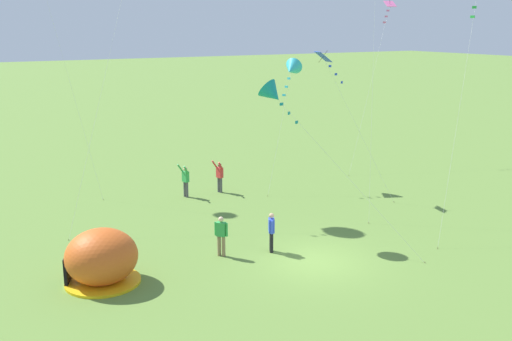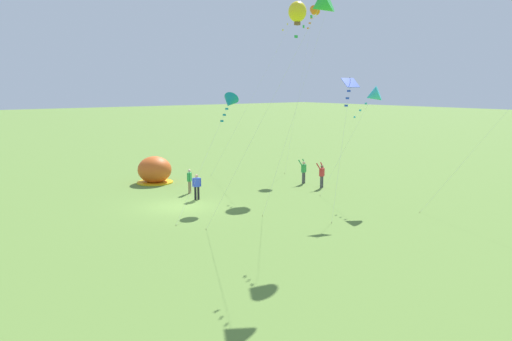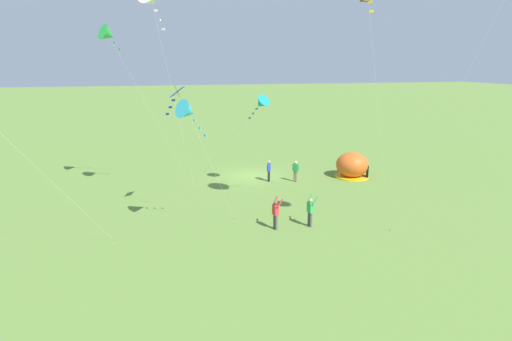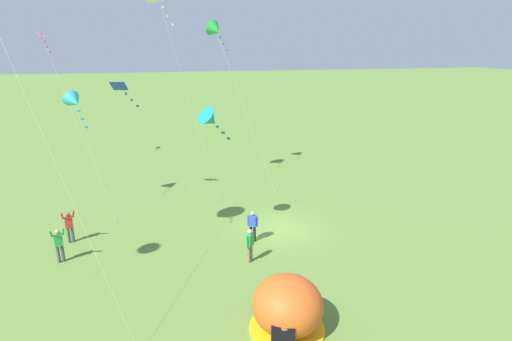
{
  "view_description": "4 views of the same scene",
  "coord_description": "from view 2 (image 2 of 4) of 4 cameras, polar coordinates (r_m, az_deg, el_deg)",
  "views": [
    {
      "loc": [
        -13.45,
        -18.64,
        9.42
      ],
      "look_at": [
        0.62,
        5.89,
        2.52
      ],
      "focal_mm": 42.0,
      "sensor_mm": 36.0,
      "label": 1
    },
    {
      "loc": [
        27.28,
        -14.9,
        7.5
      ],
      "look_at": [
        1.05,
        5.28,
        1.89
      ],
      "focal_mm": 35.0,
      "sensor_mm": 36.0,
      "label": 2
    },
    {
      "loc": [
        7.51,
        31.78,
        9.26
      ],
      "look_at": [
        0.82,
        4.68,
        1.76
      ],
      "focal_mm": 28.0,
      "sensor_mm": 36.0,
      "label": 3
    },
    {
      "loc": [
        -19.81,
        6.44,
        10.05
      ],
      "look_at": [
        3.58,
        0.5,
        2.51
      ],
      "focal_mm": 28.0,
      "sensor_mm": 36.0,
      "label": 4
    }
  ],
  "objects": [
    {
      "name": "person_strolling",
      "position": [
        35.53,
        -7.61,
        -1.07
      ],
      "size": [
        0.43,
        0.46,
        1.72
      ],
      "color": "#8C7251",
      "rests_on": "ground"
    },
    {
      "name": "ground_plane",
      "position": [
        31.97,
        -8.7,
        -4.06
      ],
      "size": [
        300.0,
        300.0,
        0.0
      ],
      "primitive_type": "plane",
      "color": "olive"
    },
    {
      "name": "person_flying_kite",
      "position": [
        37.46,
        7.52,
        -0.47
      ],
      "size": [
        0.57,
        0.69,
        1.89
      ],
      "color": "#4C4C51",
      "rests_on": "ground"
    },
    {
      "name": "kite_blue",
      "position": [
        31.19,
        10.66,
        9.38
      ],
      "size": [
        2.77,
        4.28,
        8.06
      ],
      "color": "silver",
      "rests_on": "ground"
    },
    {
      "name": "kite_yellow",
      "position": [
        41.06,
        4.75,
        17.63
      ],
      "size": [
        6.03,
        5.58,
        14.06
      ],
      "color": "silver",
      "rests_on": "ground"
    },
    {
      "name": "kite_cyan",
      "position": [
        33.58,
        13.19,
        8.34
      ],
      "size": [
        3.5,
        2.65,
        7.54
      ],
      "color": "silver",
      "rests_on": "ground"
    },
    {
      "name": "kite_teal",
      "position": [
        32.87,
        -3.04,
        7.82
      ],
      "size": [
        4.35,
        6.89,
        7.12
      ],
      "color": "silver",
      "rests_on": "ground"
    },
    {
      "name": "person_arms_raised",
      "position": [
        38.99,
        5.46,
        -0.03
      ],
      "size": [
        0.56,
        0.69,
        1.89
      ],
      "color": "#4C4C51",
      "rests_on": "ground"
    },
    {
      "name": "kite_green",
      "position": [
        24.0,
        7.39,
        18.28
      ],
      "size": [
        5.79,
        4.06,
        11.85
      ],
      "color": "silver",
      "rests_on": "ground"
    },
    {
      "name": "kite_orange",
      "position": [
        47.88,
        6.57,
        17.52
      ],
      "size": [
        2.57,
        5.63,
        14.78
      ],
      "color": "silver",
      "rests_on": "ground"
    },
    {
      "name": "popup_tent",
      "position": [
        39.85,
        -11.51,
        0.03
      ],
      "size": [
        2.81,
        2.81,
        2.1
      ],
      "color": "#D8591E",
      "rests_on": "ground"
    },
    {
      "name": "person_with_toddler",
      "position": [
        33.47,
        -6.79,
        -1.72
      ],
      "size": [
        0.38,
        0.54,
        1.72
      ],
      "color": "black",
      "rests_on": "ground"
    }
  ]
}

